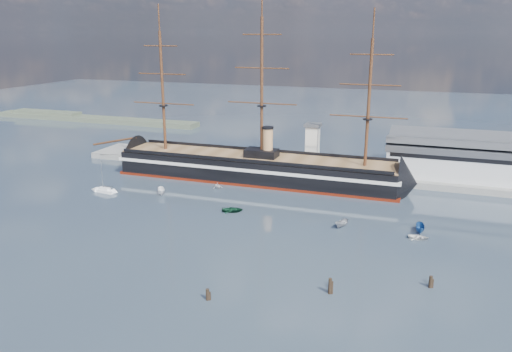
% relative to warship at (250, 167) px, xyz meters
% --- Properties ---
extents(ground, '(600.00, 600.00, 0.00)m').
position_rel_warship_xyz_m(ground, '(13.92, -20.00, -4.04)').
color(ground, '#283444').
rests_on(ground, ground).
extents(quay, '(180.00, 18.00, 2.00)m').
position_rel_warship_xyz_m(quay, '(23.92, 16.00, -4.04)').
color(quay, slate).
rests_on(quay, ground).
extents(warehouse, '(63.00, 21.00, 11.60)m').
position_rel_warship_xyz_m(warehouse, '(71.92, 20.00, 3.95)').
color(warehouse, '#B7BABC').
rests_on(warehouse, ground).
extents(quay_tower, '(5.00, 5.00, 15.00)m').
position_rel_warship_xyz_m(quay_tower, '(16.92, 13.00, 5.72)').
color(quay_tower, silver).
rests_on(quay_tower, ground).
extents(shoreline, '(120.00, 10.00, 4.00)m').
position_rel_warship_xyz_m(shoreline, '(-125.31, 75.00, -2.59)').
color(shoreline, '#3F4C38').
rests_on(shoreline, ground).
extents(warship, '(112.90, 16.54, 53.94)m').
position_rel_warship_xyz_m(warship, '(0.00, 0.00, 0.00)').
color(warship, black).
rests_on(warship, ground).
extents(sailboat, '(6.88, 2.89, 10.67)m').
position_rel_warship_xyz_m(sailboat, '(-35.98, -26.74, -3.36)').
color(sailboat, white).
rests_on(sailboat, ground).
extents(motorboat_a, '(6.36, 5.11, 2.44)m').
position_rel_warship_xyz_m(motorboat_a, '(-19.15, -23.03, -4.04)').
color(motorboat_a, white).
rests_on(motorboat_a, ground).
extents(motorboat_b, '(2.47, 3.74, 1.62)m').
position_rel_warship_xyz_m(motorboat_b, '(5.78, -29.60, -4.04)').
color(motorboat_b, '#0E3521').
rests_on(motorboat_b, ground).
extents(motorboat_c, '(5.76, 4.06, 2.17)m').
position_rel_warship_xyz_m(motorboat_c, '(34.73, -30.94, -4.04)').
color(motorboat_c, gray).
rests_on(motorboat_c, ground).
extents(motorboat_d, '(5.28, 5.19, 1.90)m').
position_rel_warship_xyz_m(motorboat_d, '(-6.22, -12.00, -4.04)').
color(motorboat_d, silver).
rests_on(motorboat_d, ground).
extents(motorboat_e, '(1.22, 2.88, 1.33)m').
position_rel_warship_xyz_m(motorboat_e, '(52.50, -32.34, -4.04)').
color(motorboat_e, silver).
rests_on(motorboat_e, ground).
extents(motorboat_f, '(6.29, 2.62, 2.47)m').
position_rel_warship_xyz_m(motorboat_f, '(52.70, -28.15, -4.04)').
color(motorboat_f, navy).
rests_on(motorboat_f, ground).
extents(piling_near_mid, '(0.64, 0.64, 2.83)m').
position_rel_warship_xyz_m(piling_near_mid, '(18.46, -72.78, -4.04)').
color(piling_near_mid, black).
rests_on(piling_near_mid, ground).
extents(piling_near_right, '(0.64, 0.64, 3.74)m').
position_rel_warship_xyz_m(piling_near_right, '(38.30, -63.46, -4.04)').
color(piling_near_right, black).
rests_on(piling_near_right, ground).
extents(piling_far_right, '(0.64, 0.64, 3.02)m').
position_rel_warship_xyz_m(piling_far_right, '(55.35, -55.11, -4.04)').
color(piling_far_right, black).
rests_on(piling_far_right, ground).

